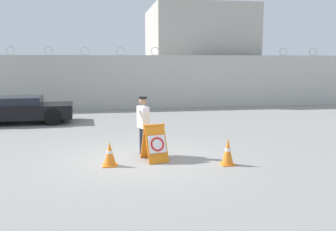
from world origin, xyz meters
name	(u,v)px	position (x,y,z in m)	size (l,w,h in m)	color
ground_plane	(140,159)	(0.00, 0.00, 0.00)	(90.00, 90.00, 0.00)	gray
perimeter_wall	(121,82)	(0.00, 11.15, 1.52)	(36.00, 0.30, 3.49)	beige
building_block	(197,54)	(5.60, 15.80, 3.16)	(6.58, 7.19, 6.32)	#B2ADA3
barricade_sign	(155,143)	(0.40, -0.24, 0.51)	(0.74, 0.90, 1.02)	orange
security_guard	(143,123)	(0.14, 0.42, 0.96)	(0.36, 0.67, 1.73)	#232838
traffic_cone_near	(228,152)	(2.26, -0.98, 0.36)	(0.36, 0.36, 0.72)	orange
traffic_cone_mid	(110,154)	(-0.85, -0.55, 0.32)	(0.38, 0.38, 0.65)	orange
parked_car_front_coupe	(22,109)	(-4.54, 6.87, 0.62)	(4.32, 2.16, 1.18)	black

